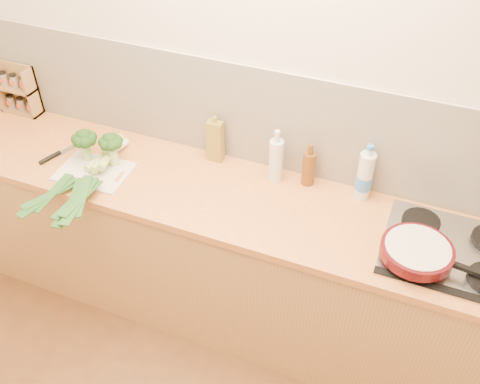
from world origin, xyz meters
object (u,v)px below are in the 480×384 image
(gas_hob, at_px, (452,251))
(skillet, at_px, (418,251))
(spice_rack, at_px, (19,91))
(chopping_board, at_px, (94,172))
(chefs_knife, at_px, (56,155))

(gas_hob, relative_size, skillet, 1.31)
(gas_hob, xyz_separation_m, skillet, (-0.14, -0.11, 0.05))
(gas_hob, height_order, spice_rack, spice_rack)
(chopping_board, height_order, chefs_knife, chefs_knife)
(chefs_knife, relative_size, spice_rack, 1.04)
(chefs_knife, bearing_deg, spice_rack, 164.00)
(chefs_knife, bearing_deg, skillet, 16.32)
(chopping_board, bearing_deg, chefs_knife, 167.88)
(chopping_board, distance_m, spice_rack, 0.82)
(gas_hob, bearing_deg, spice_rack, 174.27)
(gas_hob, height_order, skillet, skillet)
(chopping_board, bearing_deg, skillet, -3.35)
(chefs_knife, bearing_deg, chopping_board, 8.81)
(gas_hob, distance_m, spice_rack, 2.49)
(chefs_knife, relative_size, skillet, 0.70)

